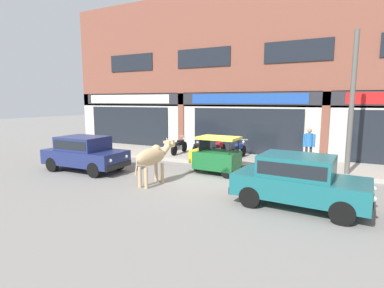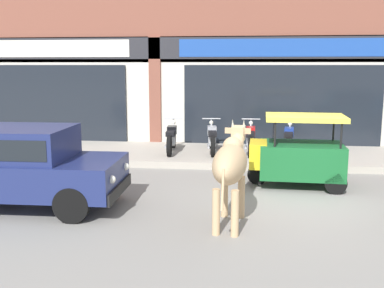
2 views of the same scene
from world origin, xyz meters
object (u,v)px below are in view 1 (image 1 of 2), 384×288
Objects in this scene: motorcycle_0 at (179,146)px; motorcycle_2 at (218,149)px; pedestrian at (309,143)px; car_0 at (298,179)px; auto_rickshaw at (215,158)px; car_1 at (85,152)px; utility_pole at (352,104)px; motorcycle_3 at (238,150)px; cow at (153,157)px; motorcycle_1 at (199,147)px.

motorcycle_0 and motorcycle_2 have the same top height.
pedestrian reaches higher than motorcycle_0.
motorcycle_0 is at bearing 179.92° from pedestrian.
auto_rickshaw reaches higher than car_0.
car_0 and car_1 have the same top height.
motorcycle_3 is at bearing 167.20° from utility_pole.
motorcycle_2 and motorcycle_3 have the same top height.
utility_pole is (4.71, -1.07, 2.27)m from motorcycle_3.
motorcycle_2 is at bearing 178.59° from pedestrian.
utility_pole is (1.50, -0.99, 1.67)m from pedestrian.
utility_pole reaches higher than auto_rickshaw.
cow is at bearing -70.63° from motorcycle_0.
car_0 reaches higher than motorcycle_2.
auto_rickshaw reaches higher than car_1.
car_0 is 8.65m from car_1.
cow is 1.34× the size of pedestrian.
motorcycle_0 and motorcycle_3 have the same top height.
motorcycle_1 is (-2.00, 2.63, -0.10)m from auto_rickshaw.
motorcycle_0 is (1.99, 4.61, -0.25)m from car_1.
pedestrian reaches higher than motorcycle_3.
cow reaches higher than car_0.
motorcycle_1 is 7.23m from utility_pole.
auto_rickshaw is 1.26× the size of pedestrian.
car_1 is 2.01× the size of motorcycle_0.
utility_pole is (6.78, -1.07, 2.27)m from motorcycle_1.
motorcycle_2 is at bearing 169.16° from utility_pole.
auto_rickshaw is (5.11, 2.05, -0.15)m from car_1.
motorcycle_0 is (-1.78, 5.07, -0.44)m from cow.
cow is 3.80m from car_1.
cow is 7.57m from utility_pole.
motorcycle_1 is 1.05m from motorcycle_2.
motorcycle_0 is at bearing 140.60° from auto_rickshaw.
car_0 is 2.04× the size of motorcycle_0.
auto_rickshaw is at bearing -39.40° from motorcycle_0.
car_0 is 2.04× the size of motorcycle_2.
motorcycle_0 is 3.19m from motorcycle_3.
cow reaches higher than motorcycle_2.
motorcycle_1 is 1.00× the size of motorcycle_2.
pedestrian is (6.40, -0.01, 0.60)m from motorcycle_0.
motorcycle_3 is (1.02, -0.03, 0.00)m from motorcycle_2.
pedestrian is at bearing 28.75° from car_1.
motorcycle_0 is 1.00× the size of motorcycle_3.
pedestrian is (8.39, 4.60, 0.35)m from car_1.
pedestrian reaches higher than car_0.
utility_pole reaches higher than motorcycle_3.
motorcycle_2 is at bearing 1.42° from motorcycle_1.
car_1 is 5.51m from auto_rickshaw.
cow is 1.19× the size of motorcycle_1.
utility_pole reaches higher than motorcycle_1.
car_0 is 2.05× the size of motorcycle_3.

